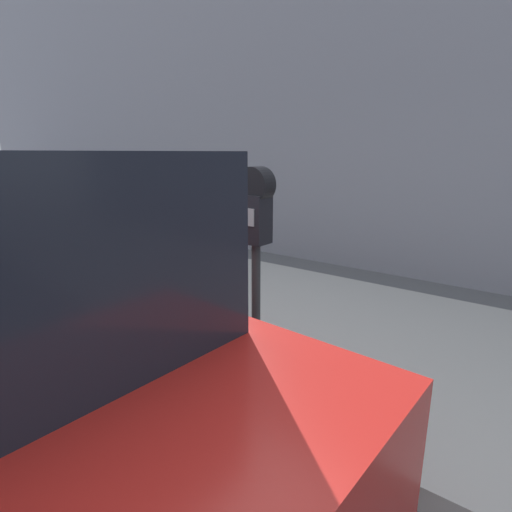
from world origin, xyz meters
TOP-DOWN VIEW (x-y plane):
  - ground_plane at (0.00, 0.00)m, footprint 60.00×60.00m
  - sidewalk at (0.00, 2.20)m, footprint 24.00×2.80m
  - building_facade at (0.00, 4.68)m, footprint 24.00×0.30m
  - parking_meter at (0.41, 1.07)m, footprint 0.22×0.15m
  - fire_hydrant at (-2.21, 1.08)m, footprint 0.21×0.21m

SIDE VIEW (x-z plane):
  - ground_plane at x=0.00m, z-range 0.00..0.00m
  - sidewalk at x=0.00m, z-range 0.00..0.14m
  - fire_hydrant at x=-2.21m, z-range 0.14..0.98m
  - parking_meter at x=0.41m, z-range 0.48..1.93m
  - building_facade at x=0.00m, z-range 0.00..5.66m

